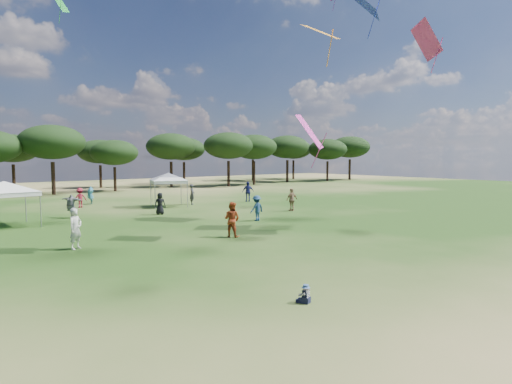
% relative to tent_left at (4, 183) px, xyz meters
% --- Properties ---
extents(ground, '(140.00, 140.00, 0.00)m').
position_rel_tent_left_xyz_m(ground, '(4.52, -22.81, -2.57)').
color(ground, '#254615').
rests_on(ground, ground).
extents(tree_line, '(108.78, 17.63, 7.77)m').
position_rel_tent_left_xyz_m(tree_line, '(6.91, 24.59, 2.85)').
color(tree_line, black).
rests_on(tree_line, ground).
extents(tent_left, '(6.41, 6.41, 2.99)m').
position_rel_tent_left_xyz_m(tent_left, '(0.00, 0.00, 0.00)').
color(tent_left, gray).
rests_on(tent_left, ground).
extents(tent_right, '(5.29, 5.29, 3.10)m').
position_rel_tent_left_xyz_m(tent_right, '(12.27, 3.22, 0.11)').
color(tent_right, gray).
rests_on(tent_right, ground).
extents(toddler, '(0.39, 0.43, 0.52)m').
position_rel_tent_left_xyz_m(toddler, '(4.34, -20.36, -2.34)').
color(toddler, '#161932').
rests_on(toddler, ground).
extents(festival_crowd, '(29.31, 21.68, 1.90)m').
position_rel_tent_left_xyz_m(festival_crowd, '(4.00, -0.64, -1.71)').
color(festival_crowd, beige).
rests_on(festival_crowd, ground).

